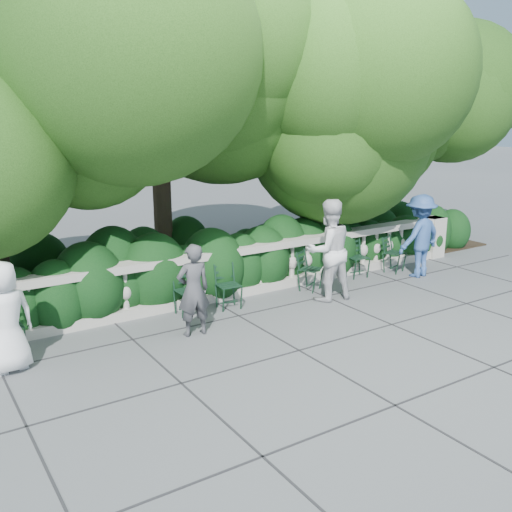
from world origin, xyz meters
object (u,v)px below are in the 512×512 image
chair_c (192,316)px  person_casual_man (328,250)px  chair_e (399,273)px  chair_f (316,291)px  person_businessman (5,317)px  chair_b (232,311)px  chair_d (361,279)px  person_older_blue (420,236)px  person_woman_grey (193,290)px  chair_a (14,358)px

chair_c → person_casual_man: (2.65, -0.57, 0.99)m
chair_e → person_casual_man: 2.78m
person_casual_man → chair_f: bearing=-97.9°
person_casual_man → person_businessman: bearing=7.2°
chair_b → chair_c: 0.77m
chair_d → person_older_blue: (1.20, -0.52, 0.91)m
chair_f → person_woman_grey: person_woman_grey is taller
chair_c → person_casual_man: person_casual_man is taller
person_older_blue → person_businessman: bearing=-3.6°
person_businessman → chair_e: bearing=171.1°
chair_e → chair_f: (-2.42, -0.02, 0.00)m
chair_e → person_older_blue: person_older_blue is taller
chair_b → chair_c: size_ratio=1.00×
chair_f → person_businessman: size_ratio=0.52×
chair_b → person_casual_man: person_casual_man is taller
chair_b → chair_f: size_ratio=1.00×
person_casual_man → person_older_blue: person_casual_man is taller
chair_b → person_woman_grey: person_woman_grey is taller
chair_e → person_woman_grey: (-5.55, -0.72, 0.77)m
chair_a → person_casual_man: bearing=-8.6°
chair_d → person_casual_man: (-1.51, -0.66, 0.99)m
chair_d → chair_f: size_ratio=1.00×
chair_a → chair_e: same height
person_businessman → person_casual_man: bearing=167.5°
chair_f → chair_e: bearing=-27.6°
chair_e → person_woman_grey: 5.65m
chair_b → chair_c: same height
chair_e → chair_a: bearing=161.3°
person_woman_grey → person_older_blue: 5.72m
person_businessman → person_woman_grey: size_ratio=1.05×
chair_d → person_casual_man: person_casual_man is taller
person_woman_grey → person_older_blue: bearing=-172.3°
chair_a → person_older_blue: size_ratio=0.46×
chair_a → chair_d: 7.20m
person_woman_grey → chair_e: bearing=-168.4°
person_woman_grey → chair_b: bearing=-145.2°
chair_e → person_woman_grey: person_woman_grey is taller
chair_e → person_businessman: size_ratio=0.52×
chair_c → person_woman_grey: person_woman_grey is taller
chair_e → chair_f: same height
person_businessman → person_woman_grey: bearing=163.1°
chair_c → person_older_blue: person_older_blue is taller
chair_d → chair_e: bearing=-1.0°
person_businessman → chair_b: bearing=173.9°
chair_b → chair_c: (-0.76, 0.13, 0.00)m
person_businessman → person_older_blue: person_older_blue is taller
chair_a → chair_c: (3.03, 0.13, 0.00)m
person_older_blue → person_casual_man: bearing=-1.5°
chair_f → person_casual_man: (-0.14, -0.50, 0.99)m
person_casual_man → chair_d: bearing=-149.0°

